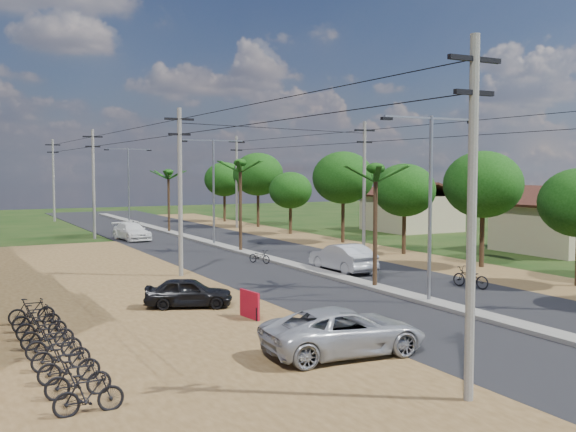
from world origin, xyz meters
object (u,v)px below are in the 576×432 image
roadside_sign (250,305)px  moto_rider_east (470,278)px  car_parked_silver (344,332)px  car_parked_dark (189,293)px  car_silver_mid (342,258)px  car_white_far (132,232)px  parked_scooter_row (54,344)px

roadside_sign → moto_rider_east: bearing=-2.1°
car_parked_silver → car_parked_dark: bearing=16.1°
car_parked_dark → moto_rider_east: car_parked_dark is taller
car_silver_mid → car_parked_dark: (-10.88, -5.26, -0.17)m
car_white_far → roadside_sign: car_white_far is taller
moto_rider_east → car_parked_dark: bearing=-23.3°
car_silver_mid → car_parked_silver: (-9.00, -14.32, -0.06)m
car_silver_mid → car_parked_dark: 12.09m
car_silver_mid → roadside_sign: bearing=40.6°
car_white_far → car_parked_dark: bearing=-107.1°
car_parked_dark → moto_rider_east: (13.53, -2.04, -0.11)m
car_parked_silver → parked_scooter_row: car_parked_silver is taller
car_white_far → car_parked_silver: size_ratio=0.91×
car_parked_silver → parked_scooter_row: bearing=69.8°
parked_scooter_row → car_silver_mid: bearing=32.0°
car_silver_mid → roadside_sign: 12.65m
car_silver_mid → car_white_far: car_silver_mid is taller
car_silver_mid → moto_rider_east: 7.78m
car_parked_silver → moto_rider_east: (11.66, 7.02, -0.21)m
car_parked_dark → car_white_far: bearing=13.1°
car_parked_silver → roadside_sign: bearing=9.1°
car_white_far → car_silver_mid: bearing=-81.7°
car_silver_mid → car_white_far: bearing=-75.3°
car_white_far → moto_rider_east: (8.75, -29.40, -0.17)m
car_white_far → parked_scooter_row: (-10.94, -32.74, -0.18)m
roadside_sign → car_silver_mid: bearing=34.3°
car_parked_silver → roadside_sign: 5.99m
car_silver_mid → car_parked_silver: 16.92m
car_white_far → parked_scooter_row: size_ratio=0.43×
car_parked_silver → car_parked_dark: (-1.88, 9.06, -0.10)m
car_white_far → car_parked_dark: size_ratio=1.30×
car_silver_mid → parked_scooter_row: bearing=31.2°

